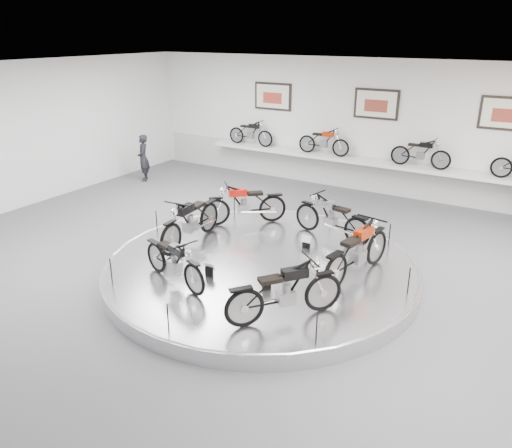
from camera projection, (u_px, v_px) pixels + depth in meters
The scene contains 20 objects.
floor at pixel (253, 280), 10.11m from camera, with size 16.00×16.00×0.00m, color #565659.
ceiling at pixel (253, 75), 8.65m from camera, with size 16.00×16.00×0.00m, color white.
wall_back at pixel (375, 128), 14.96m from camera, with size 16.00×16.00×0.00m, color white.
dado_band at pixel (370, 174), 15.47m from camera, with size 15.68×0.04×1.10m, color #BCBCBA.
display_platform at pixel (261, 268), 10.29m from camera, with size 6.40×6.40×0.30m, color silver.
platform_rim at pixel (261, 263), 10.25m from camera, with size 6.40×6.40×0.10m, color #B2B2BA.
shelf at pixel (369, 162), 15.09m from camera, with size 11.00×0.55×0.10m, color silver.
poster_left at pixel (273, 96), 16.36m from camera, with size 1.35×0.06×0.88m, color #EDEACD.
poster_center at pixel (376, 104), 14.68m from camera, with size 1.35×0.06×0.88m, color #EDEACD.
poster_right at pixel (507, 114), 12.99m from camera, with size 1.35×0.06×0.88m, color #EDEACD.
shelf_bike_a at pixel (251, 135), 16.96m from camera, with size 1.22×0.42×0.73m, color black, non-canonical shape.
shelf_bike_b at pixel (324, 143), 15.66m from camera, with size 1.22×0.42×0.73m, color #982307, non-canonical shape.
shelf_bike_c at pixel (420, 155), 14.21m from camera, with size 1.22×0.42×0.73m, color black, non-canonical shape.
bike_a at pixel (358, 251), 9.41m from camera, with size 1.86×0.66×1.09m, color #982307, non-canonical shape.
bike_b at pixel (332, 217), 11.24m from camera, with size 1.69×0.60×1.00m, color #A2A3A6, non-canonical shape.
bike_c at pixel (245, 204), 12.06m from camera, with size 1.75×0.62×1.03m, color red, non-canonical shape.
bike_d at pixel (191, 220), 10.93m from camera, with size 1.84×0.65×1.09m, color black, non-canonical shape.
bike_e at pixel (174, 260), 9.21m from camera, with size 1.57×0.56×0.93m, color black, non-canonical shape.
bike_f at pixel (285, 291), 8.03m from camera, with size 1.75×0.62×1.03m, color black, non-canonical shape.
visitor at pixel (143, 158), 16.54m from camera, with size 0.56×0.37×1.54m, color black.
Camera 1 is at (4.71, -7.67, 4.73)m, focal length 35.00 mm.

